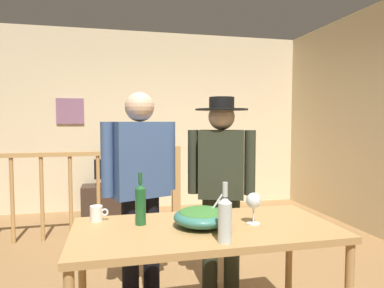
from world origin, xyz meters
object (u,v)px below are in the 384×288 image
at_px(tv_console, 113,199).
at_px(wine_bottle_green, 141,203).
at_px(wine_bottle_clear, 225,218).
at_px(stair_railing, 103,185).
at_px(flat_screen_tv, 112,170).
at_px(framed_picture, 70,111).
at_px(wine_glass, 254,202).
at_px(person_standing_left, 140,178).
at_px(person_standing_right, 221,177).
at_px(mug_white, 97,213).
at_px(salad_bowl, 202,216).
at_px(serving_table, 206,238).

distance_m(tv_console, wine_bottle_green, 3.27).
bearing_deg(wine_bottle_clear, stair_railing, 104.77).
bearing_deg(wine_bottle_green, flat_screen_tv, 92.96).
bearing_deg(framed_picture, wine_bottle_clear, -73.16).
xyz_separation_m(stair_railing, tv_console, (0.12, 1.03, -0.41)).
relative_size(tv_console, wine_glass, 4.65).
distance_m(person_standing_left, person_standing_right, 0.66).
bearing_deg(tv_console, person_standing_left, -85.40).
bearing_deg(stair_railing, tv_console, 83.59).
relative_size(stair_railing, mug_white, 22.99).
xyz_separation_m(tv_console, salad_bowl, (0.52, -3.32, 0.61)).
bearing_deg(wine_bottle_clear, framed_picture, 106.84).
bearing_deg(wine_bottle_green, stair_railing, 97.35).
height_order(serving_table, wine_glass, wine_glass).
relative_size(tv_console, wine_bottle_green, 2.82).
height_order(flat_screen_tv, wine_bottle_green, wine_bottle_green).
xyz_separation_m(flat_screen_tv, serving_table, (0.54, -3.29, 0.02)).
bearing_deg(stair_railing, wine_glass, -67.58).
bearing_deg(person_standing_left, stair_railing, -98.47).
relative_size(flat_screen_tv, person_standing_left, 0.32).
bearing_deg(salad_bowl, stair_railing, 105.53).
bearing_deg(wine_bottle_green, wine_bottle_clear, -45.78).
bearing_deg(tv_console, mug_white, -91.88).
xyz_separation_m(wine_bottle_green, person_standing_right, (0.70, 0.59, 0.04)).
height_order(salad_bowl, wine_bottle_green, wine_bottle_green).
xyz_separation_m(framed_picture, wine_bottle_green, (0.78, -3.49, -0.65)).
bearing_deg(tv_console, stair_railing, -96.41).
height_order(framed_picture, person_standing_right, framed_picture).
xyz_separation_m(flat_screen_tv, wine_bottle_green, (0.16, -3.17, 0.22)).
bearing_deg(wine_bottle_clear, wine_glass, 44.36).
distance_m(serving_table, wine_glass, 0.37).
bearing_deg(stair_railing, wine_bottle_green, -82.65).
height_order(wine_bottle_green, person_standing_right, person_standing_right).
bearing_deg(wine_bottle_clear, person_standing_left, 109.51).
distance_m(salad_bowl, person_standing_left, 0.78).
distance_m(tv_console, salad_bowl, 3.41).
relative_size(serving_table, wine_glass, 8.05).
xyz_separation_m(person_standing_left, person_standing_right, (0.66, 0.00, -0.02)).
relative_size(flat_screen_tv, mug_white, 4.60).
bearing_deg(mug_white, tv_console, 88.12).
xyz_separation_m(tv_console, person_standing_left, (0.21, -2.61, 0.74)).
height_order(framed_picture, flat_screen_tv, framed_picture).
relative_size(flat_screen_tv, person_standing_right, 0.33).
bearing_deg(mug_white, wine_bottle_clear, -39.36).
bearing_deg(wine_bottle_clear, serving_table, 95.23).
relative_size(wine_bottle_clear, person_standing_left, 0.19).
xyz_separation_m(salad_bowl, person_standing_right, (0.35, 0.71, 0.11)).
xyz_separation_m(flat_screen_tv, person_standing_left, (0.21, -2.58, 0.28)).
bearing_deg(stair_railing, serving_table, -74.10).
height_order(serving_table, mug_white, mug_white).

